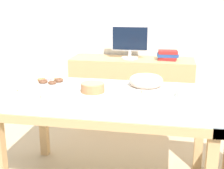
# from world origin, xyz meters

# --- Properties ---
(wall_back) EXTENTS (8.00, 0.10, 2.60)m
(wall_back) POSITION_xyz_m (0.00, 1.67, 1.30)
(wall_back) COLOR silver
(wall_back) RESTS_ON ground
(dining_table) EXTENTS (1.56, 0.90, 0.77)m
(dining_table) POSITION_xyz_m (0.00, 0.00, 0.68)
(dining_table) COLOR silver
(dining_table) RESTS_ON ground
(sideboard) EXTENTS (1.43, 0.44, 0.79)m
(sideboard) POSITION_xyz_m (0.00, 1.37, 0.39)
(sideboard) COLOR tan
(sideboard) RESTS_ON ground
(computer_monitor) EXTENTS (0.42, 0.20, 0.38)m
(computer_monitor) POSITION_xyz_m (-0.03, 1.37, 0.98)
(computer_monitor) COLOR silver
(computer_monitor) RESTS_ON sideboard
(book_stack) EXTENTS (0.25, 0.17, 0.11)m
(book_stack) POSITION_xyz_m (0.41, 1.37, 0.84)
(book_stack) COLOR maroon
(book_stack) RESTS_ON sideboard
(cake_chocolate_round) EXTENTS (0.27, 0.27, 0.08)m
(cake_chocolate_round) POSITION_xyz_m (-0.13, -0.00, 0.81)
(cake_chocolate_round) COLOR silver
(cake_chocolate_round) RESTS_ON dining_table
(cake_golden_bundt) EXTENTS (0.32, 0.32, 0.09)m
(cake_golden_bundt) POSITION_xyz_m (0.25, 0.25, 0.82)
(cake_golden_bundt) COLOR silver
(cake_golden_bundt) RESTS_ON dining_table
(pastry_platter) EXTENTS (0.32, 0.32, 0.04)m
(pastry_platter) POSITION_xyz_m (-0.56, 0.23, 0.79)
(pastry_platter) COLOR silver
(pastry_platter) RESTS_ON dining_table
(plate_stack) EXTENTS (0.21, 0.21, 0.05)m
(plate_stack) POSITION_xyz_m (0.59, 0.06, 0.80)
(plate_stack) COLOR silver
(plate_stack) RESTS_ON dining_table
(tealight_near_cakes) EXTENTS (0.04, 0.04, 0.04)m
(tealight_near_cakes) POSITION_xyz_m (-0.46, -0.22, 0.78)
(tealight_near_cakes) COLOR silver
(tealight_near_cakes) RESTS_ON dining_table
(tealight_right_edge) EXTENTS (0.04, 0.04, 0.04)m
(tealight_right_edge) POSITION_xyz_m (-0.69, -0.10, 0.78)
(tealight_right_edge) COLOR silver
(tealight_right_edge) RESTS_ON dining_table
(tealight_left_edge) EXTENTS (0.04, 0.04, 0.04)m
(tealight_left_edge) POSITION_xyz_m (0.23, 0.04, 0.78)
(tealight_left_edge) COLOR silver
(tealight_left_edge) RESTS_ON dining_table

